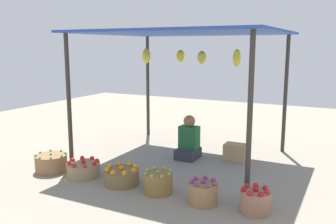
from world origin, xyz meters
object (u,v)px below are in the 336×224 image
(basket_green_chilies, at_px, (51,163))
(basket_limes, at_px, (158,183))
(basket_red_tomatoes, at_px, (84,169))
(basket_red_apples, at_px, (255,201))
(basket_oranges, at_px, (122,176))
(basket_purple_onions, at_px, (203,193))
(wooden_crate_near_vendor, at_px, (236,152))
(vendor_person, at_px, (189,142))

(basket_green_chilies, xyz_separation_m, basket_limes, (1.96, 0.01, 0.01))
(basket_red_tomatoes, xyz_separation_m, basket_red_apples, (2.68, -0.05, 0.04))
(basket_oranges, relative_size, basket_purple_onions, 1.37)
(basket_red_tomatoes, distance_m, wooden_crate_near_vendor, 2.64)
(vendor_person, xyz_separation_m, basket_red_apples, (1.62, -1.65, -0.15))
(basket_red_tomatoes, bearing_deg, vendor_person, 56.26)
(basket_oranges, bearing_deg, basket_purple_onions, -4.00)
(wooden_crate_near_vendor, bearing_deg, basket_oranges, -121.29)
(basket_red_tomatoes, height_order, basket_purple_onions, basket_purple_onions)
(basket_purple_onions, relative_size, basket_red_apples, 1.02)
(basket_limes, bearing_deg, basket_oranges, 176.19)
(basket_red_tomatoes, bearing_deg, basket_oranges, -0.92)
(vendor_person, height_order, basket_purple_onions, vendor_person)
(basket_oranges, distance_m, basket_red_apples, 1.97)
(basket_limes, xyz_separation_m, basket_purple_onions, (0.68, -0.05, 0.00))
(basket_purple_onions, xyz_separation_m, basket_red_apples, (0.65, 0.05, -0.00))
(basket_green_chilies, xyz_separation_m, basket_purple_onions, (2.64, -0.04, 0.01))
(basket_green_chilies, height_order, basket_purple_onions, basket_purple_onions)
(basket_limes, relative_size, wooden_crate_near_vendor, 1.02)
(basket_purple_onions, relative_size, wooden_crate_near_vendor, 0.95)
(vendor_person, xyz_separation_m, basket_oranges, (-0.35, -1.61, -0.18))
(basket_red_tomatoes, relative_size, basket_oranges, 0.99)
(basket_red_apples, bearing_deg, basket_purple_onions, -175.35)
(basket_green_chilies, distance_m, basket_oranges, 1.33)
(basket_red_tomatoes, relative_size, basket_limes, 1.27)
(basket_red_tomatoes, xyz_separation_m, wooden_crate_near_vendor, (1.86, 1.87, 0.03))
(basket_purple_onions, bearing_deg, basket_red_apples, 4.65)
(basket_red_tomatoes, bearing_deg, basket_purple_onions, -2.92)
(basket_purple_onions, bearing_deg, basket_limes, 175.82)
(basket_oranges, xyz_separation_m, basket_limes, (0.63, -0.04, 0.03))
(basket_green_chilies, distance_m, basket_red_apples, 3.30)
(basket_oranges, relative_size, basket_red_apples, 1.39)
(vendor_person, relative_size, basket_limes, 1.94)
(vendor_person, xyz_separation_m, basket_limes, (0.28, -1.65, -0.15))
(basket_purple_onions, bearing_deg, basket_red_tomatoes, 177.08)
(vendor_person, relative_size, basket_red_tomatoes, 1.54)
(basket_purple_onions, height_order, basket_red_apples, same)
(basket_red_tomatoes, xyz_separation_m, basket_purple_onions, (2.03, -0.10, 0.04))
(basket_green_chilies, distance_m, basket_limes, 1.96)
(basket_green_chilies, relative_size, basket_oranges, 0.98)
(basket_green_chilies, bearing_deg, basket_purple_onions, -0.91)
(vendor_person, bearing_deg, basket_oranges, -102.28)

